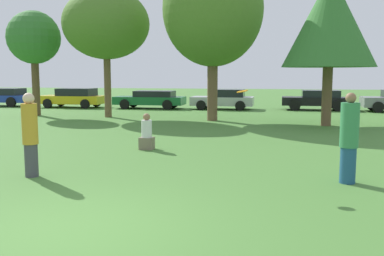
% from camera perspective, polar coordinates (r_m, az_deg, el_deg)
% --- Properties ---
extents(ground_plane, '(120.00, 120.00, 0.00)m').
position_cam_1_polar(ground_plane, '(6.74, -15.28, -12.76)').
color(ground_plane, '#477A33').
extents(person_thrower, '(0.34, 0.34, 1.86)m').
position_cam_1_polar(person_thrower, '(10.16, -20.46, -0.78)').
color(person_thrower, '#3F3F47').
rests_on(person_thrower, ground).
extents(person_catcher, '(0.38, 0.38, 1.88)m').
position_cam_1_polar(person_catcher, '(9.52, 19.90, -1.26)').
color(person_catcher, navy).
rests_on(person_catcher, ground).
extents(frisbee, '(0.23, 0.23, 0.07)m').
position_cam_1_polar(frisbee, '(8.98, 6.62, 4.80)').
color(frisbee, orange).
extents(bystander_sitting, '(0.42, 0.35, 1.09)m').
position_cam_1_polar(bystander_sitting, '(13.13, -5.96, -0.85)').
color(bystander_sitting, '#726651').
rests_on(bystander_sitting, ground).
extents(tree_0, '(2.82, 2.82, 5.60)m').
position_cam_1_polar(tree_0, '(25.15, -20.04, 10.97)').
color(tree_0, brown).
rests_on(tree_0, ground).
extents(tree_1, '(4.45, 4.45, 6.61)m').
position_cam_1_polar(tree_1, '(23.31, -11.20, 13.21)').
color(tree_1, brown).
rests_on(tree_1, ground).
extents(tree_2, '(4.78, 4.78, 8.00)m').
position_cam_1_polar(tree_2, '(21.30, 2.76, 15.24)').
color(tree_2, brown).
rests_on(tree_2, ground).
extents(tree_3, '(3.98, 3.98, 6.53)m').
position_cam_1_polar(tree_3, '(19.97, 17.62, 13.27)').
color(tree_3, brown).
rests_on(tree_3, ground).
extents(parked_car_blue, '(4.49, 2.02, 1.25)m').
position_cam_1_polar(parked_car_blue, '(33.51, -23.64, 3.80)').
color(parked_car_blue, '#1E389E').
rests_on(parked_car_blue, ground).
extents(parked_car_yellow, '(4.35, 2.01, 1.29)m').
position_cam_1_polar(parked_car_yellow, '(30.42, -15.26, 3.88)').
color(parked_car_yellow, gold).
rests_on(parked_car_yellow, ground).
extents(parked_car_green, '(4.60, 1.94, 1.16)m').
position_cam_1_polar(parked_car_green, '(28.58, -5.42, 3.81)').
color(parked_car_green, '#196633').
rests_on(parked_car_green, ground).
extents(parked_car_silver, '(3.98, 2.07, 1.27)m').
position_cam_1_polar(parked_car_silver, '(27.94, 4.18, 3.82)').
color(parked_car_silver, '#B2B2B7').
rests_on(parked_car_silver, ground).
extents(parked_car_black, '(4.14, 1.92, 1.24)m').
position_cam_1_polar(parked_car_black, '(28.37, 16.05, 3.63)').
color(parked_car_black, black).
rests_on(parked_car_black, ground).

